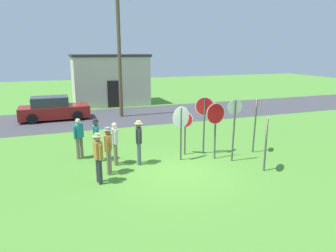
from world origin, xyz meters
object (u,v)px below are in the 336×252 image
at_px(person_near_signs, 98,155).
at_px(stop_sign_leaning_left, 255,117).
at_px(person_in_teal, 79,136).
at_px(person_with_sunhat, 108,148).
at_px(utility_pole, 119,52).
at_px(parked_car_on_street, 54,109).
at_px(stop_sign_leaning_right, 234,121).
at_px(stop_sign_tallest, 266,134).
at_px(stop_sign_rear_right, 185,126).
at_px(stop_sign_center_cluster, 181,123).
at_px(stop_sign_nearest, 204,115).
at_px(person_on_left, 96,137).
at_px(stop_sign_rear_left, 215,121).
at_px(person_in_dark_shirt, 139,140).
at_px(stop_sign_low_front, 216,119).
at_px(person_in_blue, 115,141).

bearing_deg(person_near_signs, stop_sign_leaning_left, 7.97).
relative_size(person_in_teal, person_with_sunhat, 0.97).
bearing_deg(person_with_sunhat, utility_pole, 75.58).
distance_m(parked_car_on_street, stop_sign_leaning_right, 12.73).
height_order(utility_pole, stop_sign_tallest, utility_pole).
height_order(stop_sign_rear_right, person_near_signs, stop_sign_rear_right).
height_order(stop_sign_leaning_right, stop_sign_center_cluster, stop_sign_leaning_right).
relative_size(parked_car_on_street, stop_sign_center_cluster, 1.93).
bearing_deg(stop_sign_nearest, stop_sign_rear_right, 167.32).
xyz_separation_m(stop_sign_center_cluster, person_on_left, (-3.21, 1.10, -0.55)).
bearing_deg(stop_sign_nearest, stop_sign_rear_left, -78.13).
bearing_deg(person_in_dark_shirt, person_in_teal, 144.81).
height_order(stop_sign_leaning_left, stop_sign_center_cluster, stop_sign_leaning_left).
relative_size(stop_sign_low_front, person_with_sunhat, 1.29).
distance_m(parked_car_on_street, stop_sign_tallest, 14.11).
relative_size(parked_car_on_street, person_in_teal, 2.55).
bearing_deg(stop_sign_nearest, stop_sign_center_cluster, -161.87).
height_order(parked_car_on_street, person_near_signs, person_near_signs).
bearing_deg(stop_sign_rear_right, stop_sign_leaning_right, -44.40).
bearing_deg(person_with_sunhat, stop_sign_tallest, -17.31).
bearing_deg(stop_sign_leaning_left, person_near_signs, -172.03).
relative_size(parked_car_on_street, person_in_dark_shirt, 2.48).
distance_m(stop_sign_low_front, person_on_left, 5.03).
height_order(stop_sign_nearest, stop_sign_low_front, stop_sign_nearest).
bearing_deg(stop_sign_nearest, stop_sign_leaning_right, -62.00).
relative_size(stop_sign_rear_right, person_in_dark_shirt, 1.09).
bearing_deg(person_near_signs, stop_sign_tallest, -9.58).
xyz_separation_m(stop_sign_center_cluster, stop_sign_rear_right, (0.43, 0.59, -0.27)).
xyz_separation_m(stop_sign_leaning_right, stop_sign_leaning_left, (1.47, 0.66, -0.08)).
height_order(stop_sign_leaning_right, stop_sign_low_front, stop_sign_leaning_right).
bearing_deg(person_in_teal, stop_sign_leaning_left, -14.41).
height_order(stop_sign_low_front, person_in_teal, stop_sign_low_front).
bearing_deg(parked_car_on_street, stop_sign_nearest, -57.80).
height_order(stop_sign_leaning_right, person_with_sunhat, stop_sign_leaning_right).
height_order(stop_sign_nearest, stop_sign_leaning_right, stop_sign_leaning_right).
bearing_deg(person_in_blue, stop_sign_rear_right, 3.26).
xyz_separation_m(utility_pole, stop_sign_leaning_right, (2.36, -10.28, -2.58)).
relative_size(stop_sign_leaning_right, stop_sign_center_cluster, 1.14).
height_order(parked_car_on_street, person_in_blue, person_in_blue).
bearing_deg(person_in_blue, stop_sign_rear_left, -10.11).
bearing_deg(stop_sign_rear_left, person_on_left, 163.09).
bearing_deg(stop_sign_rear_right, stop_sign_rear_left, -42.80).
bearing_deg(stop_sign_rear_right, person_on_left, 171.93).
bearing_deg(stop_sign_tallest, person_in_dark_shirt, 151.13).
distance_m(parked_car_on_street, person_near_signs, 11.18).
xyz_separation_m(stop_sign_tallest, stop_sign_leaning_right, (-0.56, 1.30, 0.27)).
xyz_separation_m(utility_pole, person_near_signs, (-3.00, -10.58, -3.27)).
distance_m(stop_sign_leaning_left, person_in_blue, 6.03).
distance_m(utility_pole, stop_sign_low_front, 9.79).
bearing_deg(parked_car_on_street, stop_sign_leaning_right, -58.27).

